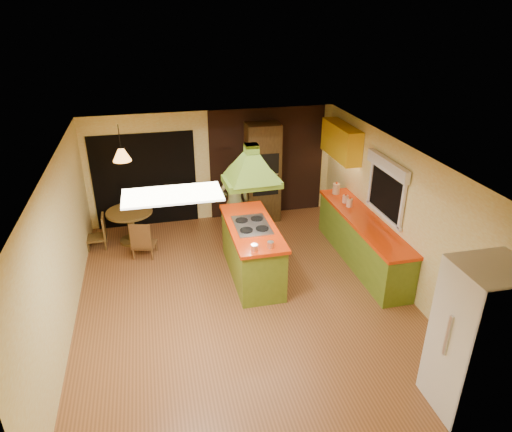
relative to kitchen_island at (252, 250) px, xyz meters
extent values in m
plane|color=#945930|center=(-0.29, -0.61, -0.52)|extent=(6.50, 6.50, 0.00)
plane|color=#FCF4B5|center=(-0.29, 2.64, 0.73)|extent=(5.50, 0.00, 5.50)
plane|color=#FCF4B5|center=(-0.29, -3.86, 0.73)|extent=(5.50, 0.00, 5.50)
plane|color=#FCF4B5|center=(-3.04, -0.61, 0.73)|extent=(0.00, 6.50, 6.50)
plane|color=#FCF4B5|center=(2.46, -0.61, 0.73)|extent=(0.00, 6.50, 6.50)
plane|color=silver|center=(-0.29, -0.61, 1.98)|extent=(6.50, 6.50, 0.00)
cube|color=#381E14|center=(0.96, 2.62, 0.73)|extent=(2.64, 0.03, 2.50)
cube|color=black|center=(-1.79, 2.62, 0.53)|extent=(2.20, 0.03, 2.10)
cube|color=olive|center=(2.16, -0.01, -0.09)|extent=(0.58, 3.00, 0.86)
cube|color=#E53807|center=(2.16, -0.01, 0.37)|extent=(0.62, 3.05, 0.06)
cube|color=yellow|center=(2.28, 1.59, 1.43)|extent=(0.34, 1.40, 0.70)
cube|color=black|center=(2.43, -0.21, 1.03)|extent=(0.03, 1.16, 0.96)
cube|color=white|center=(2.38, -0.21, 1.50)|extent=(0.10, 1.35, 0.22)
cube|color=white|center=(-1.39, -1.81, 1.97)|extent=(1.20, 0.60, 0.03)
cube|color=olive|center=(0.00, 0.00, -0.04)|extent=(0.76, 1.97, 0.96)
cube|color=red|center=(0.00, 0.00, 0.47)|extent=(0.83, 2.06, 0.06)
cube|color=silver|center=(0.00, 0.00, 0.51)|extent=(0.60, 0.86, 0.02)
cube|color=#567C1F|center=(0.00, 0.00, 1.33)|extent=(0.95, 0.70, 0.11)
pyramid|color=#567C1F|center=(0.00, 0.00, 1.83)|extent=(0.95, 0.70, 0.45)
cube|color=#567C1F|center=(0.00, 0.00, 1.91)|extent=(0.22, 0.22, 0.14)
imported|color=brown|center=(-0.05, 1.38, 0.35)|extent=(0.64, 0.42, 1.73)
cube|color=white|center=(1.93, -3.51, 0.49)|extent=(0.83, 0.79, 2.01)
cube|color=#4A3417|center=(0.78, 2.34, 0.60)|extent=(0.75, 0.60, 2.23)
cube|color=black|center=(0.78, 2.04, 0.90)|extent=(0.58, 0.03, 0.45)
cube|color=black|center=(0.78, 2.04, 0.40)|extent=(0.58, 0.03, 0.45)
cylinder|color=brown|center=(-2.17, 1.84, 0.16)|extent=(0.94, 0.94, 0.05)
cylinder|color=brown|center=(-2.17, 1.84, -0.16)|extent=(0.14, 0.14, 0.66)
cylinder|color=brown|center=(-2.17, 1.84, -0.49)|extent=(0.53, 0.53, 0.05)
cone|color=#FF9E3F|center=(-2.17, 1.84, 1.38)|extent=(0.44, 0.44, 0.23)
cylinder|color=beige|center=(2.11, 1.25, 0.51)|extent=(0.18, 0.18, 0.22)
cylinder|color=beige|center=(2.11, 0.57, 0.49)|extent=(0.13, 0.13, 0.17)
cylinder|color=beige|center=(2.11, 0.77, 0.48)|extent=(0.13, 0.13, 0.15)
camera|label=1|loc=(-1.58, -7.01, 4.11)|focal=32.00mm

